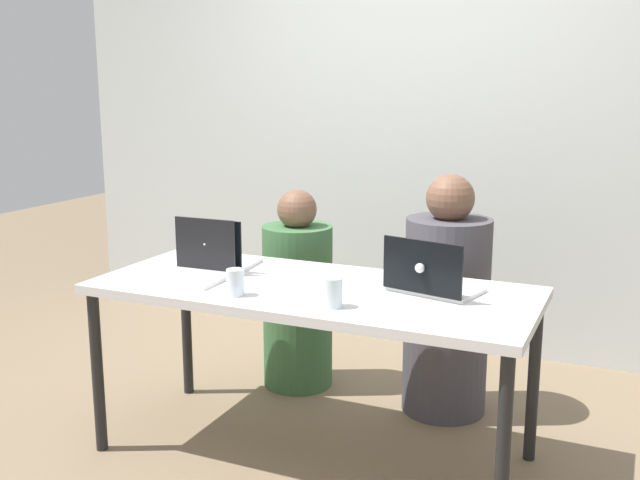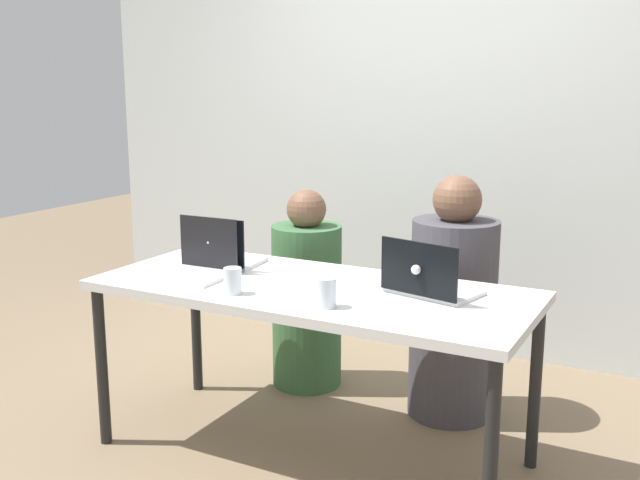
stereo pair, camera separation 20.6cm
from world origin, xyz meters
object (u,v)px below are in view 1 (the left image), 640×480
Objects in this scene: laptop_front_left at (195,266)px; laptop_back_right at (431,281)px; water_glass_right at (333,294)px; person_on_right at (446,308)px; water_glass_left at (235,284)px; laptop_back_left at (220,256)px; person_on_left at (298,300)px.

laptop_front_left reaches higher than laptop_back_right.
water_glass_right is at bearing -13.70° from laptop_front_left.
person_on_right is 1.15m from water_glass_left.
water_glass_left is at bearing 57.59° from person_on_right.
person_on_right is 3.89× the size of laptop_front_left.
laptop_back_left is 2.87× the size of water_glass_left.
laptop_back_left is 0.47m from water_glass_left.
person_on_left is 0.67m from laptop_back_left.
person_on_left is at bearing 122.77° from water_glass_right.
person_on_left is 3.49× the size of laptop_front_left.
person_on_left reaches higher than laptop_front_left.
person_on_right is (0.80, 0.00, 0.05)m from person_on_left.
person_on_right is 0.66m from laptop_back_right.
water_glass_right is at bearing 78.55° from person_on_right.
person_on_right is at bearing 38.39° from laptop_front_left.
person_on_left reaches higher than laptop_back_right.
laptop_back_left is (-0.00, 0.20, -0.00)m from laptop_front_left.
person_on_left is at bearing 100.83° from water_glass_left.
laptop_back_right is at bearing 173.35° from laptop_back_left.
person_on_right is at bearing -169.36° from person_on_left.
laptop_front_left is at bearing 84.88° from laptop_back_left.
water_glass_left is (0.30, -0.37, -0.00)m from laptop_back_left.
person_on_left is 0.90× the size of person_on_right.
person_on_right reaches higher than laptop_front_left.
water_glass_left is at bearing -178.16° from water_glass_right.
person_on_left is 1.14m from water_glass_right.
person_on_left is 2.68× the size of laptop_back_right.
laptop_back_left is 0.78× the size of laptop_back_right.
laptop_front_left is 0.98× the size of laptop_back_left.
person_on_left is 1.01m from water_glass_left.
laptop_front_left is 0.20m from laptop_back_left.
laptop_front_left reaches higher than water_glass_left.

